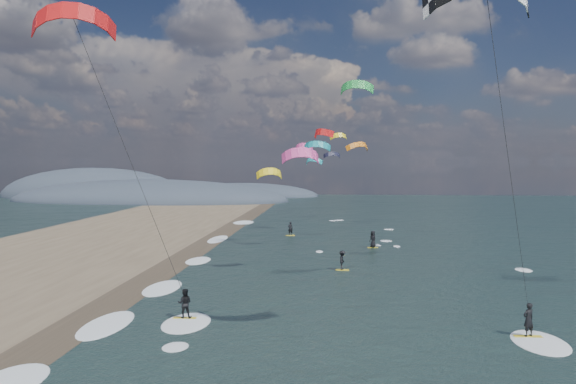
{
  "coord_description": "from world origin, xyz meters",
  "views": [
    {
      "loc": [
        1.91,
        -23.3,
        8.9
      ],
      "look_at": [
        -1.0,
        12.0,
        7.0
      ],
      "focal_mm": 35.0,
      "sensor_mm": 36.0,
      "label": 1
    }
  ],
  "objects": [
    {
      "name": "ground",
      "position": [
        0.0,
        0.0,
        0.0
      ],
      "size": [
        260.0,
        260.0,
        0.0
      ],
      "primitive_type": "plane",
      "color": "black",
      "rests_on": "ground"
    },
    {
      "name": "far_kitesurfers",
      "position": [
        2.8,
        31.07,
        0.85
      ],
      "size": [
        10.4,
        22.09,
        1.78
      ],
      "color": "yellow",
      "rests_on": "ground"
    },
    {
      "name": "coastal_hills",
      "position": [
        -44.84,
        107.86,
        0.0
      ],
      "size": [
        80.0,
        41.0,
        15.0
      ],
      "color": "#3D4756",
      "rests_on": "ground"
    },
    {
      "name": "bg_kite_field",
      "position": [
        0.8,
        57.12,
        11.43
      ],
      "size": [
        14.1,
        75.86,
        9.32
      ],
      "color": "teal",
      "rests_on": "ground"
    },
    {
      "name": "wet_sand_strip",
      "position": [
        -12.0,
        10.0,
        0.0
      ],
      "size": [
        3.0,
        240.0,
        0.0
      ],
      "primitive_type": "cube",
      "color": "#382D23",
      "rests_on": "ground"
    },
    {
      "name": "kitesurfer_near_a",
      "position": [
        8.59,
        0.7,
        12.89
      ],
      "size": [
        7.7,
        8.26,
        16.86
      ],
      "color": "yellow",
      "rests_on": "ground"
    },
    {
      "name": "kitesurfer_near_b",
      "position": [
        -8.86,
        3.23,
        10.93
      ],
      "size": [
        7.09,
        8.64,
        16.59
      ],
      "color": "yellow",
      "rests_on": "ground"
    },
    {
      "name": "shoreline_surf",
      "position": [
        -10.8,
        14.75,
        0.0
      ],
      "size": [
        2.4,
        79.4,
        0.11
      ],
      "color": "white",
      "rests_on": "ground"
    }
  ]
}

